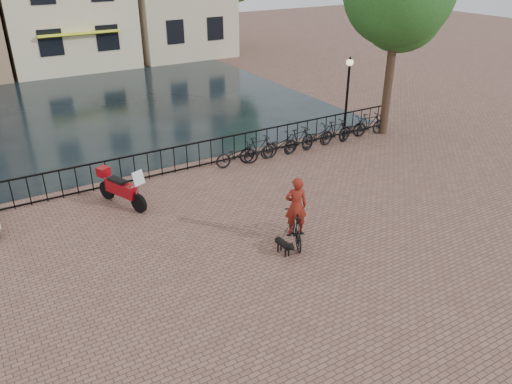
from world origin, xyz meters
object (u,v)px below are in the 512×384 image
lamp_post (348,85)px  cyclist (296,215)px  dog (283,246)px  motorcycle (121,185)px

lamp_post → cyclist: 9.00m
cyclist → dog: cyclist is taller
motorcycle → cyclist: bearing=-76.2°
cyclist → motorcycle: (-3.47, 4.71, -0.17)m
dog → motorcycle: (-2.87, 5.02, 0.48)m
lamp_post → cyclist: lamp_post is taller
lamp_post → dog: (-7.27, -6.16, -2.13)m
dog → motorcycle: bearing=115.3°
lamp_post → motorcycle: lamp_post is taller
lamp_post → motorcycle: bearing=-173.6°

